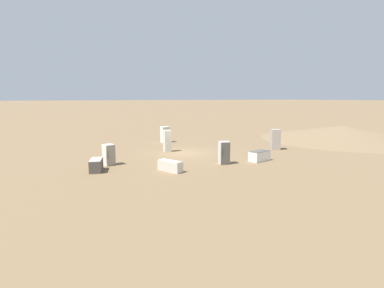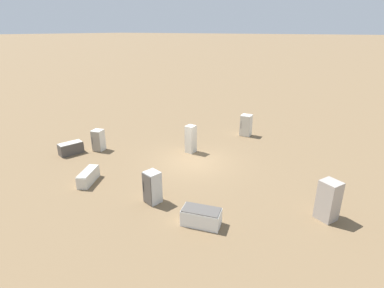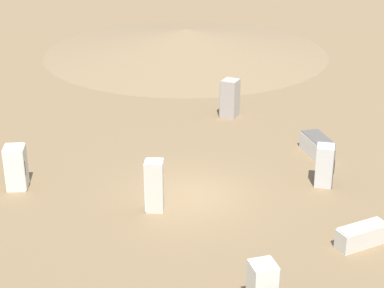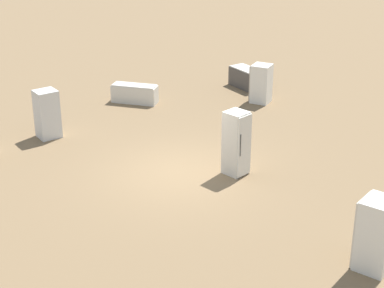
{
  "view_description": "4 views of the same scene",
  "coord_description": "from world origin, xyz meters",
  "views": [
    {
      "loc": [
        10.08,
        21.93,
        4.5
      ],
      "look_at": [
        -0.25,
        0.93,
        0.86
      ],
      "focal_mm": 28.0,
      "sensor_mm": 36.0,
      "label": 1
    },
    {
      "loc": [
        -8.8,
        14.19,
        7.6
      ],
      "look_at": [
        0.28,
        -0.22,
        1.04
      ],
      "focal_mm": 28.0,
      "sensor_mm": 36.0,
      "label": 2
    },
    {
      "loc": [
        20.12,
        -0.35,
        10.68
      ],
      "look_at": [
        -0.99,
        0.06,
        1.56
      ],
      "focal_mm": 60.0,
      "sensor_mm": 36.0,
      "label": 3
    },
    {
      "loc": [
        -11.98,
        -10.95,
        7.78
      ],
      "look_at": [
        -0.25,
        -0.72,
        1.15
      ],
      "focal_mm": 60.0,
      "sensor_mm": 36.0,
      "label": 4
    }
  ],
  "objects": [
    {
      "name": "discarded_fridge_2",
      "position": [
        7.43,
        3.16,
        0.38
      ],
      "size": [
        1.06,
        1.59,
        0.77
      ],
      "rotation": [
        0.0,
        0.0,
        6.01
      ],
      "color": "#4C4742",
      "rests_on": "ground_plane"
    },
    {
      "name": "discarded_fridge_0",
      "position": [
        1.01,
        -1.24,
        0.91
      ],
      "size": [
        0.59,
        0.65,
        1.82
      ],
      "rotation": [
        0.0,
        0.0,
        3.07
      ],
      "color": "beige",
      "rests_on": "ground_plane"
    },
    {
      "name": "discarded_fridge_4",
      "position": [
        3.34,
        5.18,
        0.33
      ],
      "size": [
        1.21,
        1.73,
        0.67
      ],
      "rotation": [
        0.0,
        0.0,
        0.45
      ],
      "color": "beige",
      "rests_on": "ground_plane"
    },
    {
      "name": "ground_plane",
      "position": [
        0.0,
        0.0,
        0.0
      ],
      "size": [
        1000.0,
        1000.0,
        0.0
      ],
      "primitive_type": "plane",
      "color": "brown"
    },
    {
      "name": "discarded_fridge_6",
      "position": [
        -0.76,
        4.87,
        0.77
      ],
      "size": [
        0.79,
        0.79,
        1.55
      ],
      "rotation": [
        0.0,
        0.0,
        6.04
      ],
      "color": "silver",
      "rests_on": "ground_plane"
    },
    {
      "name": "discarded_fridge_1",
      "position": [
        6.39,
        1.76,
        0.7
      ],
      "size": [
        0.8,
        0.83,
        1.4
      ],
      "rotation": [
        0.0,
        0.0,
        0.26
      ],
      "color": "silver",
      "rests_on": "ground_plane"
    },
    {
      "name": "discarded_fridge_5",
      "position": [
        -0.75,
        -6.25,
        0.8
      ],
      "size": [
        0.81,
        0.78,
        1.61
      ],
      "rotation": [
        0.0,
        0.0,
        0.07
      ],
      "color": "silver",
      "rests_on": "ground_plane"
    }
  ]
}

